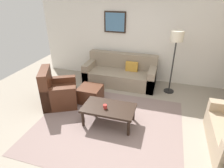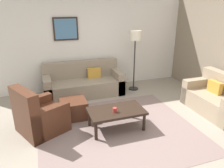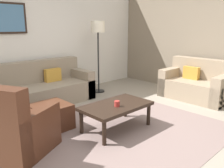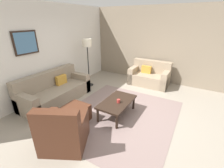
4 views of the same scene
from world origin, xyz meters
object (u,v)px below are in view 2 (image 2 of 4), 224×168
Objects in this scene: cup at (115,110)px; ottoman at (74,109)px; coffee_table at (116,112)px; lamp_standing at (135,42)px; framed_artwork at (66,29)px; couch_loveseat at (218,99)px; armchair_leather at (38,118)px; couch_main at (83,83)px.

ottoman is at bearing 129.85° from cup.
lamp_standing reaches higher than coffee_table.
coffee_table is at bearing -76.76° from framed_artwork.
lamp_standing is at bearing 29.53° from ottoman.
cup is at bearing -50.15° from ottoman.
ottoman is 1.06m from coffee_table.
couch_loveseat is 1.32× the size of armchair_leather.
framed_artwork reaches higher than ottoman.
couch_loveseat is (2.74, -2.10, 0.01)m from couch_main.
couch_main is 2.04m from coffee_table.
framed_artwork is (-3.06, 2.52, 1.45)m from couch_loveseat.
lamp_standing is (1.95, 1.10, 1.21)m from ottoman.
framed_artwork reaches higher than coffee_table.
couch_main is at bearing 142.49° from couch_loveseat.
couch_main reaches higher than ottoman.
couch_main is 1.97× the size of armchair_leather.
armchair_leather reaches higher than couch_main.
coffee_table is (0.26, -2.03, 0.06)m from couch_main.
ottoman is at bearing 134.89° from coffee_table.
lamp_standing is (-1.27, 1.92, 1.11)m from couch_loveseat.
couch_main is at bearing 95.44° from cup.
couch_loveseat is at bearing -14.23° from ottoman.
framed_artwork is at bearing 84.56° from ottoman.
cup is at bearing 179.94° from couch_loveseat.
lamp_standing reaches higher than armchair_leather.
couch_loveseat reaches higher than coffee_table.
cup is at bearing -123.51° from lamp_standing.
framed_artwork reaches higher than lamp_standing.
cup is (-0.06, -0.07, 0.10)m from coffee_table.
couch_loveseat is 4.22m from framed_artwork.
couch_main is at bearing 172.91° from lamp_standing.
cup is 0.13× the size of framed_artwork.
couch_main and couch_loveseat have the same top height.
cup reaches higher than coffee_table.
lamp_standing is (1.47, -0.18, 1.11)m from couch_main.
couch_loveseat is 2.54× the size of ottoman.
lamp_standing is at bearing 123.47° from couch_loveseat.
cup is at bearing -84.56° from couch_main.
couch_main is 1.38m from ottoman.
armchair_leather is 1.52m from coffee_table.
armchair_leather reaches higher than coffee_table.
coffee_table is 12.54× the size of cup.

